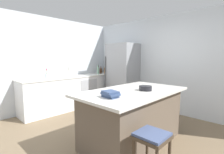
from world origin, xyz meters
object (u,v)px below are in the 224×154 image
(refrigerator, at_px, (123,75))
(vinegar_bottle, at_px, (99,71))
(gin_bottle, at_px, (98,70))
(paper_towel_roll, at_px, (70,72))
(cookbook_stack, at_px, (110,94))
(mixing_bowl, at_px, (145,88))
(bar_stool, at_px, (152,142))
(syrup_bottle, at_px, (101,71))
(flower_vase, at_px, (47,75))
(sink_faucet, at_px, (56,72))
(whiskey_bottle, at_px, (105,70))
(olive_oil_bottle, at_px, (106,69))
(kitchen_island, at_px, (133,116))

(refrigerator, distance_m, vinegar_bottle, 0.97)
(gin_bottle, bearing_deg, paper_towel_roll, -91.50)
(cookbook_stack, relative_size, mixing_bowl, 1.25)
(bar_stool, bearing_deg, refrigerator, 136.40)
(vinegar_bottle, bearing_deg, syrup_bottle, 85.01)
(vinegar_bottle, xyz_separation_m, gin_bottle, (0.09, -0.10, 0.02))
(flower_vase, relative_size, syrup_bottle, 1.10)
(bar_stool, height_order, sink_faucet, sink_faucet)
(whiskey_bottle, bearing_deg, mixing_bowl, -30.38)
(vinegar_bottle, bearing_deg, olive_oil_bottle, 79.08)
(kitchen_island, xyz_separation_m, syrup_bottle, (-2.57, 1.58, 0.56))
(flower_vase, height_order, syrup_bottle, flower_vase)
(olive_oil_bottle, distance_m, gin_bottle, 0.39)
(flower_vase, relative_size, whiskey_bottle, 0.98)
(refrigerator, bearing_deg, syrup_bottle, -177.33)
(refrigerator, relative_size, paper_towel_roll, 6.08)
(sink_faucet, relative_size, gin_bottle, 0.99)
(flower_vase, bearing_deg, syrup_bottle, 92.84)
(paper_towel_roll, bearing_deg, bar_stool, -16.20)
(bar_stool, height_order, olive_oil_bottle, olive_oil_bottle)
(kitchen_island, xyz_separation_m, vinegar_bottle, (-2.58, 1.48, 0.57))
(kitchen_island, bearing_deg, cookbook_stack, -83.90)
(flower_vase, bearing_deg, bar_stool, -4.43)
(syrup_bottle, bearing_deg, paper_towel_roll, -87.68)
(cookbook_stack, bearing_deg, refrigerator, 126.95)
(olive_oil_bottle, bearing_deg, refrigerator, -9.41)
(paper_towel_roll, xyz_separation_m, vinegar_bottle, (-0.06, 1.17, -0.03))
(olive_oil_bottle, distance_m, vinegar_bottle, 0.30)
(whiskey_bottle, bearing_deg, vinegar_bottle, -126.14)
(flower_vase, xyz_separation_m, gin_bottle, (-0.02, 1.77, 0.03))
(vinegar_bottle, relative_size, gin_bottle, 0.88)
(paper_towel_roll, height_order, syrup_bottle, paper_towel_roll)
(sink_faucet, xyz_separation_m, whiskey_bottle, (0.13, 1.75, -0.05))
(whiskey_bottle, distance_m, mixing_bowl, 3.00)
(gin_bottle, bearing_deg, olive_oil_bottle, 94.57)
(flower_vase, height_order, olive_oil_bottle, olive_oil_bottle)
(refrigerator, xyz_separation_m, flower_vase, (-0.85, -2.01, 0.08))
(bar_stool, bearing_deg, kitchen_island, 139.79)
(kitchen_island, xyz_separation_m, gin_bottle, (-2.49, 1.38, 0.60))
(bar_stool, relative_size, olive_oil_bottle, 1.81)
(kitchen_island, distance_m, paper_towel_roll, 2.61)
(bar_stool, xyz_separation_m, gin_bottle, (-3.24, 2.02, 0.55))
(vinegar_bottle, bearing_deg, mixing_bowl, -25.96)
(mixing_bowl, bearing_deg, bar_stool, -52.59)
(mixing_bowl, bearing_deg, whiskey_bottle, 149.62)
(mixing_bowl, bearing_deg, gin_bottle, 155.09)
(refrigerator, height_order, mixing_bowl, refrigerator)
(gin_bottle, bearing_deg, refrigerator, 15.63)
(olive_oil_bottle, distance_m, syrup_bottle, 0.20)
(sink_faucet, distance_m, flower_vase, 0.33)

